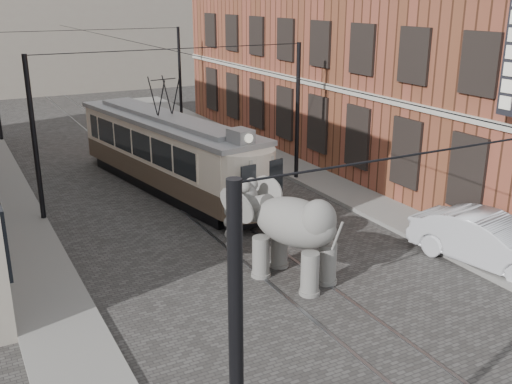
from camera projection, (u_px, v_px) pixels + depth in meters
ground at (256, 251)px, 19.16m from camera, size 120.00×120.00×0.00m
tram_rails at (256, 251)px, 19.15m from camera, size 1.54×80.00×0.02m
sidewalk_right at (400, 218)px, 21.81m from camera, size 2.00×60.00×0.15m
sidewalk_left at (47, 295)px, 16.24m from camera, size 2.00×60.00×0.15m
brick_building at (366, 34)px, 29.69m from camera, size 8.00×26.00×12.00m
distant_block at (36, 5)px, 50.44m from camera, size 28.00×10.00×14.00m
catenary at (189, 131)px, 22.31m from camera, size 11.00×30.20×6.00m
tram at (166, 135)px, 24.56m from camera, size 4.39×12.05×4.69m
elephant at (294, 236)px, 16.86m from camera, size 3.97×5.07×2.74m
parked_car at (488, 241)px, 17.97m from camera, size 2.70×5.03×1.58m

